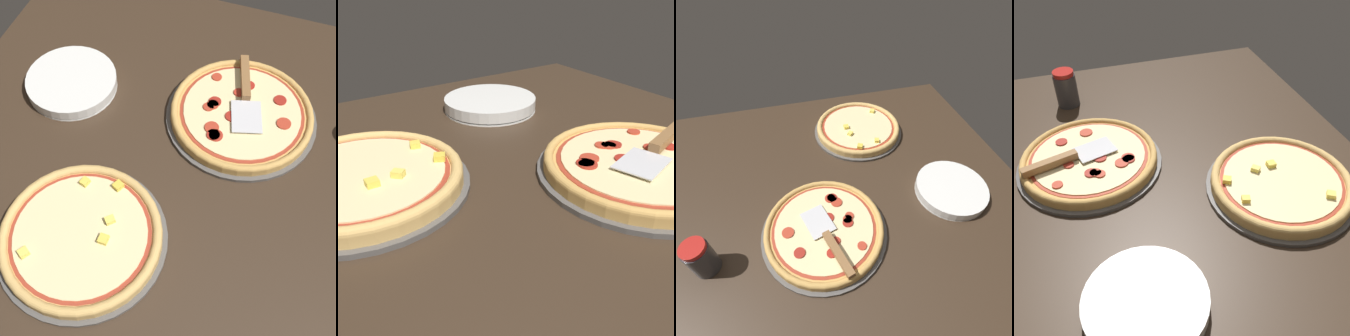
# 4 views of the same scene
# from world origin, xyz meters

# --- Properties ---
(ground_plane) EXTENTS (1.34, 1.20, 0.04)m
(ground_plane) POSITION_xyz_m (0.00, 0.00, -0.02)
(ground_plane) COLOR #38281C
(pizza_pan_front) EXTENTS (0.39, 0.39, 0.01)m
(pizza_pan_front) POSITION_xyz_m (-0.09, -0.15, 0.01)
(pizza_pan_front) COLOR #565451
(pizza_pan_front) RESTS_ON ground_plane
(pizza_front) EXTENTS (0.37, 0.37, 0.03)m
(pizza_front) POSITION_xyz_m (-0.09, -0.15, 0.02)
(pizza_front) COLOR tan
(pizza_front) RESTS_ON pizza_pan_front
(pizza_pan_back) EXTENTS (0.38, 0.38, 0.01)m
(pizza_pan_back) POSITION_xyz_m (0.16, 0.30, 0.01)
(pizza_pan_back) COLOR #565451
(pizza_pan_back) RESTS_ON ground_plane
(pizza_back) EXTENTS (0.36, 0.36, 0.04)m
(pizza_back) POSITION_xyz_m (0.16, 0.30, 0.03)
(pizza_back) COLOR #DBAD60
(pizza_back) RESTS_ON pizza_pan_back
(serving_spatula) EXTENTS (0.12, 0.26, 0.02)m
(serving_spatula) POSITION_xyz_m (-0.07, -0.23, 0.05)
(serving_spatula) COLOR silver
(serving_spatula) RESTS_ON pizza_front
(plate_stack) EXTENTS (0.25, 0.25, 0.04)m
(plate_stack) POSITION_xyz_m (0.38, -0.11, 0.02)
(plate_stack) COLOR white
(plate_stack) RESTS_ON ground_plane
(parmesan_shaker) EXTENTS (0.07, 0.07, 0.12)m
(parmesan_shaker) POSITION_xyz_m (-0.43, -0.18, 0.06)
(parmesan_shaker) COLOR #333338
(parmesan_shaker) RESTS_ON ground_plane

